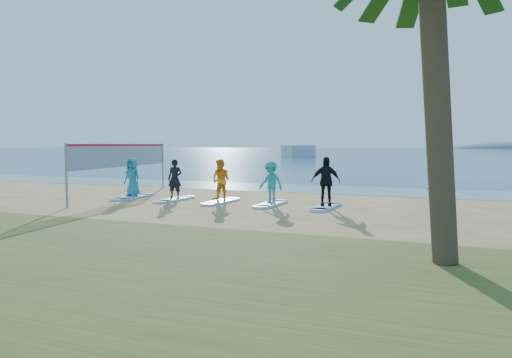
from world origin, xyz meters
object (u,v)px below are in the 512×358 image
at_px(surfboard_2, 221,201).
at_px(student_4, 326,181).
at_px(paddleboarder, 436,171).
at_px(student_3, 271,182).
at_px(boat_offshore_a, 299,157).
at_px(surfboard_0, 133,197).
at_px(surfboard_3, 271,204).
at_px(paddleboard, 435,186).
at_px(surfboard_1, 175,199).
at_px(student_2, 221,180).
at_px(volleyball_net, 123,156).
at_px(surfboard_4, 325,207).
at_px(student_1, 175,179).
at_px(student_0, 132,177).

distance_m(surfboard_2, student_4, 4.64).
relative_size(paddleboarder, student_3, 0.96).
bearing_deg(surfboard_2, boat_offshore_a, 105.79).
distance_m(boat_offshore_a, surfboard_2, 78.22).
xyz_separation_m(surfboard_0, surfboard_3, (6.80, 0.00, 0.00)).
bearing_deg(paddleboard, surfboard_1, -128.68).
distance_m(surfboard_2, student_2, 0.91).
distance_m(volleyball_net, surfboard_0, 2.12).
bearing_deg(paddleboarder, surfboard_2, 142.27).
height_order(volleyball_net, student_3, volleyball_net).
bearing_deg(surfboard_1, paddleboard, 48.91).
relative_size(student_3, surfboard_4, 0.76).
relative_size(volleyball_net, surfboard_4, 4.07).
distance_m(surfboard_0, student_2, 4.62).
bearing_deg(boat_offshore_a, surfboard_3, -54.04).
xyz_separation_m(student_3, student_4, (2.27, 0.00, 0.11)).
relative_size(student_1, surfboard_3, 0.78).
distance_m(student_3, student_4, 2.27).
relative_size(surfboard_1, student_4, 1.17).
relative_size(surfboard_0, surfboard_2, 1.00).
distance_m(student_0, student_1, 2.27).
xyz_separation_m(surfboard_0, student_3, (6.80, 0.00, 0.88)).
bearing_deg(surfboard_4, surfboard_3, 180.00).
height_order(surfboard_3, student_4, student_4).
height_order(volleyball_net, surfboard_2, volleyball_net).
bearing_deg(student_0, surfboard_3, 6.47).
height_order(surfboard_0, student_0, student_0).
xyz_separation_m(paddleboard, student_4, (-3.34, -11.62, 0.97)).
relative_size(volleyball_net, student_3, 5.35).
height_order(paddleboarder, student_3, student_3).
distance_m(paddleboard, student_1, 15.45).
relative_size(volleyball_net, student_0, 5.20).
bearing_deg(surfboard_1, boat_offshore_a, 104.18).
bearing_deg(student_1, student_4, -12.01).
bearing_deg(surfboard_4, paddleboard, 73.97).
xyz_separation_m(surfboard_1, surfboard_2, (2.27, 0.00, 0.00)).
relative_size(surfboard_0, student_0, 1.28).
height_order(surfboard_0, student_3, student_3).
bearing_deg(student_2, surfboard_0, -171.96).
bearing_deg(student_1, surfboard_4, -12.01).
relative_size(boat_offshore_a, surfboard_4, 3.57).
bearing_deg(boat_offshore_a, paddleboard, -46.80).
bearing_deg(paddleboard, student_4, -103.62).
xyz_separation_m(paddleboard, surfboard_2, (-7.87, -11.62, -0.01)).
height_order(student_2, student_4, student_4).
relative_size(surfboard_0, surfboard_1, 1.00).
bearing_deg(student_1, surfboard_1, 0.00).
height_order(boat_offshore_a, surfboard_4, boat_offshore_a).
distance_m(paddleboarder, student_4, 12.09).
bearing_deg(student_3, student_2, -166.88).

